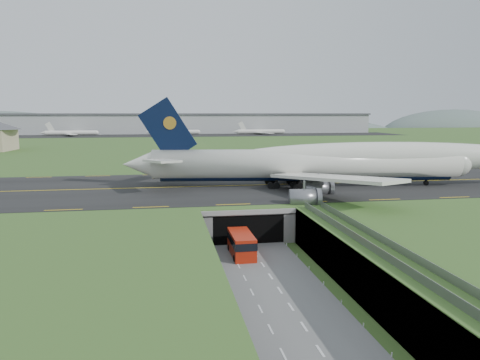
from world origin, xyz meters
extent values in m
plane|color=#386227|center=(0.00, 0.00, 0.00)|extent=(900.00, 900.00, 0.00)
cube|color=gray|center=(0.00, 0.00, 3.00)|extent=(800.00, 800.00, 6.00)
cube|color=slate|center=(0.00, -7.50, 0.10)|extent=(12.00, 75.00, 0.20)
cube|color=black|center=(0.00, 33.00, 6.09)|extent=(800.00, 44.00, 0.18)
cube|color=gray|center=(0.00, 19.00, 5.50)|extent=(16.00, 22.00, 1.00)
cube|color=gray|center=(-7.00, 19.00, 3.00)|extent=(2.00, 22.00, 6.00)
cube|color=gray|center=(7.00, 19.00, 3.00)|extent=(2.00, 22.00, 6.00)
cube|color=black|center=(0.00, 14.00, 2.50)|extent=(12.00, 12.00, 5.00)
cube|color=#A8A8A3|center=(0.00, 7.95, 5.60)|extent=(17.00, 0.50, 0.80)
cube|color=#A8A8A3|center=(11.00, -18.50, 5.80)|extent=(3.00, 53.00, 0.50)
cube|color=gray|center=(9.60, -18.50, 6.55)|extent=(0.06, 53.00, 1.00)
cube|color=gray|center=(12.40, -18.50, 6.55)|extent=(0.06, 53.00, 1.00)
cylinder|color=#A8A8A3|center=(11.00, -28.00, 2.80)|extent=(0.90, 0.90, 5.60)
cylinder|color=#A8A8A3|center=(11.00, -16.00, 2.80)|extent=(0.90, 0.90, 5.60)
cylinder|color=#A8A8A3|center=(11.00, -4.00, 2.80)|extent=(0.90, 0.90, 5.60)
cylinder|color=white|center=(16.70, 29.85, 11.03)|extent=(66.20, 14.52, 6.21)
sphere|color=white|center=(49.41, 25.67, 11.03)|extent=(6.80, 6.80, 6.08)
cone|color=white|center=(-18.89, 34.40, 11.03)|extent=(7.48, 6.71, 5.90)
ellipsoid|color=white|center=(34.36, 27.59, 12.43)|extent=(69.39, 14.44, 6.52)
ellipsoid|color=black|center=(48.44, 25.79, 11.80)|extent=(4.65, 3.24, 2.17)
cylinder|color=black|center=(16.70, 29.85, 8.61)|extent=(62.47, 10.53, 2.61)
cube|color=white|center=(20.59, 44.99, 10.06)|extent=(23.01, 27.24, 2.61)
cube|color=white|center=(-12.20, 40.87, 12.48)|extent=(9.73, 11.24, 0.99)
cube|color=white|center=(16.66, 14.21, 10.06)|extent=(17.49, 29.43, 2.61)
cube|color=white|center=(-14.04, 26.44, 12.48)|extent=(7.86, 11.53, 0.99)
cube|color=black|center=(-12.64, 33.60, 18.30)|extent=(12.31, 2.14, 13.72)
cylinder|color=gold|center=(-12.16, 33.54, 19.76)|extent=(2.78, 1.02, 2.72)
cylinder|color=slate|center=(18.57, 38.90, 7.05)|extent=(5.41, 3.81, 3.20)
cylinder|color=slate|center=(15.31, 49.58, 7.05)|extent=(5.41, 3.81, 3.20)
cylinder|color=slate|center=(16.23, 20.62, 7.05)|extent=(5.41, 3.81, 3.20)
cylinder|color=slate|center=(10.39, 11.10, 7.05)|extent=(5.41, 3.81, 3.20)
cylinder|color=black|center=(42.87, 26.50, 6.71)|extent=(1.12, 0.62, 1.07)
cube|color=black|center=(12.37, 30.40, 6.86)|extent=(6.63, 7.47, 1.36)
cube|color=#B6200C|center=(-2.24, 2.02, 1.91)|extent=(3.20, 8.55, 3.42)
cube|color=black|center=(-2.24, 2.02, 2.59)|extent=(3.27, 8.67, 1.14)
cube|color=black|center=(-2.24, 2.02, 0.48)|extent=(2.97, 7.98, 0.57)
cylinder|color=black|center=(-3.72, -0.83, 0.63)|extent=(0.40, 1.03, 1.03)
cylinder|color=black|center=(-3.73, 4.87, 0.63)|extent=(0.40, 1.03, 1.03)
cylinder|color=black|center=(-0.76, -0.82, 0.63)|extent=(0.40, 1.03, 1.03)
cylinder|color=black|center=(-0.76, 4.88, 0.63)|extent=(0.40, 1.03, 1.03)
cube|color=#B2B2B2|center=(0.00, 300.00, 13.50)|extent=(300.00, 22.00, 15.00)
cube|color=#4C4C51|center=(0.00, 300.00, 21.00)|extent=(302.00, 24.00, 1.20)
cube|color=black|center=(0.00, 270.00, 6.14)|extent=(320.00, 50.00, 0.08)
cylinder|color=white|center=(-76.27, 275.00, 8.18)|extent=(34.00, 3.20, 3.20)
cylinder|color=white|center=(-4.94, 275.00, 8.18)|extent=(34.00, 3.20, 3.20)
cylinder|color=white|center=(58.54, 275.00, 8.18)|extent=(34.00, 3.20, 3.20)
ellipsoid|color=#576862|center=(120.00, 430.00, -4.00)|extent=(260.00, 91.00, 44.00)
ellipsoid|color=#576862|center=(320.00, 430.00, -4.00)|extent=(180.00, 63.00, 60.00)
camera|label=1|loc=(-13.86, -66.42, 21.83)|focal=35.00mm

